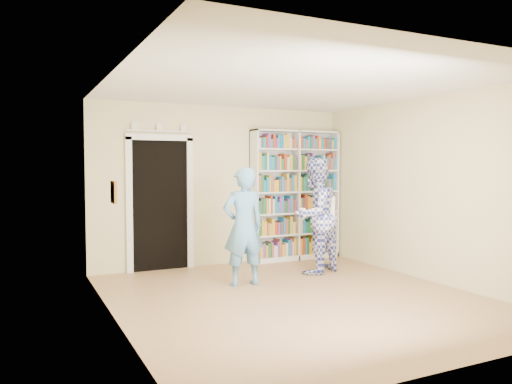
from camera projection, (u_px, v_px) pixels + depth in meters
floor at (297, 298)px, 6.37m from camera, size 5.00×5.00×0.00m
ceiling at (298, 85)px, 6.23m from camera, size 5.00×5.00×0.00m
wall_back at (223, 186)px, 8.55m from camera, size 4.50×0.00×4.50m
wall_left at (115, 198)px, 5.32m from camera, size 0.00×5.00×5.00m
wall_right at (430, 189)px, 7.28m from camera, size 0.00×5.00×5.00m
bookshelf at (295, 195)px, 9.00m from camera, size 1.69×0.32×2.32m
doorway at (160, 198)px, 8.06m from camera, size 1.10×0.08×2.43m
wall_art at (114, 192)px, 5.51m from camera, size 0.03×0.25×0.25m
man_blue at (243, 227)px, 7.03m from camera, size 0.63×0.43×1.67m
man_plaid at (315, 216)px, 7.85m from camera, size 1.07×0.96×1.81m
paper_sheet at (329, 207)px, 7.70m from camera, size 0.22×0.01×0.31m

